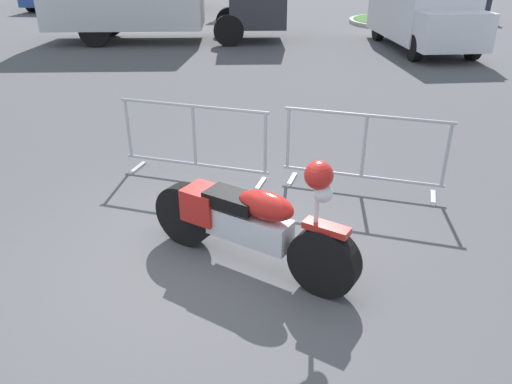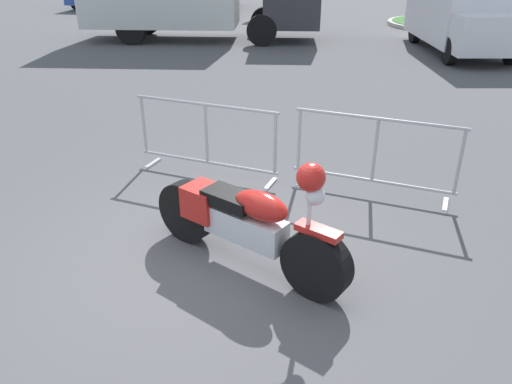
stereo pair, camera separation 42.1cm
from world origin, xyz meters
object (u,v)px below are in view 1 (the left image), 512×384
Objects in this scene: motorcycle at (249,222)px; delivery_van at (423,6)px; crowd_barrier_near at (195,141)px; crowd_barrier_far at (364,152)px.

motorcycle is 12.90m from delivery_van.
crowd_barrier_near is at bearing 142.34° from motorcycle.
motorcycle is 1.06× the size of crowd_barrier_near.
delivery_van reaches higher than motorcycle.
crowd_barrier_near is 11.34m from delivery_van.
crowd_barrier_far is 0.40× the size of delivery_van.
crowd_barrier_near is (-1.15, 1.99, 0.04)m from motorcycle.
crowd_barrier_far is (2.30, 0.00, 0.00)m from crowd_barrier_near.
delivery_van is (3.01, 12.52, 0.73)m from motorcycle.
crowd_barrier_far is at bearing 0.00° from crowd_barrier_near.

